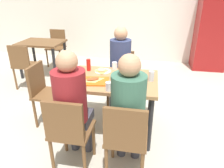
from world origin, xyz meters
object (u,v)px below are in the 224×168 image
person_far_side (120,62)px  background_chair_far (57,45)px  chair_near_right (126,137)px  paper_plate_near_edge (123,87)px  drink_fridge (213,28)px  tray_red_far (129,75)px  paper_plate_center (103,71)px  chair_near_left (69,130)px  tray_red_near (94,81)px  background_table (42,48)px  person_in_brown_jacket (128,106)px  pizza_slice_a (93,79)px  main_table (112,86)px  person_in_red (72,101)px  plastic_cup_a (115,66)px  pizza_slice_b (127,75)px  plastic_cup_c (79,71)px  plastic_cup_d (124,68)px  plastic_cup_b (109,86)px  chair_left_end (44,90)px  pizza_slice_d (123,85)px  foil_bundle (75,73)px  pizza_slice_c (102,70)px  chair_far_side (121,74)px  soda_can (151,76)px  condiment_bottle (89,65)px

person_far_side → background_chair_far: 2.58m
chair_near_right → paper_plate_near_edge: 0.62m
paper_plate_near_edge → drink_fridge: bearing=62.2°
tray_red_far → drink_fridge: (1.59, 2.73, 0.19)m
paper_plate_center → background_chair_far: bearing=127.4°
chair_near_left → person_far_side: bearing=78.9°
tray_red_near → background_table: size_ratio=0.40×
person_in_brown_jacket → pizza_slice_a: size_ratio=5.01×
main_table → person_in_red: 0.71m
plastic_cup_a → tray_red_near: bearing=-109.2°
chair_near_left → pizza_slice_b: 1.02m
plastic_cup_c → plastic_cup_d: bearing=19.7°
main_table → tray_red_far: (0.20, 0.12, 0.11)m
paper_plate_near_edge → plastic_cup_b: bearing=-139.3°
chair_left_end → pizza_slice_d: (1.11, -0.20, 0.26)m
pizza_slice_d → person_far_side: bearing=101.1°
plastic_cup_b → foil_bundle: same height
main_table → pizza_slice_d: size_ratio=4.77×
pizza_slice_c → plastic_cup_d: size_ratio=2.42×
person_far_side → paper_plate_near_edge: person_far_side is taller
pizza_slice_b → foil_bundle: foil_bundle is taller
main_table → foil_bundle: foil_bundle is taller
person_in_brown_jacket → plastic_cup_d: size_ratio=12.73×
chair_far_side → soda_can: 0.95m
paper_plate_near_edge → foil_bundle: size_ratio=2.20×
tray_red_far → pizza_slice_a: bearing=-149.2°
pizza_slice_c → plastic_cup_c: (-0.26, -0.16, 0.03)m
person_in_brown_jacket → background_table: size_ratio=1.41×
plastic_cup_b → condiment_bottle: size_ratio=0.62×
chair_far_side → pizza_slice_d: (0.17, -0.98, 0.26)m
pizza_slice_c → foil_bundle: (-0.29, -0.24, 0.03)m
person_in_red → pizza_slice_a: size_ratio=5.01×
pizza_slice_a → soda_can: bearing=11.7°
person_far_side → condiment_bottle: size_ratio=7.96×
chair_near_left → paper_plate_center: chair_near_left is taller
pizza_slice_c → condiment_bottle: condiment_bottle is taller
person_in_brown_jacket → soda_can: (0.20, 0.66, 0.05)m
plastic_cup_c → background_table: 2.16m
tray_red_near → pizza_slice_c: bearing=88.6°
main_table → plastic_cup_d: plastic_cup_d is taller
tray_red_far → plastic_cup_d: plastic_cup_d is taller
person_in_brown_jacket → person_far_side: bearing=102.3°
tray_red_near → pizza_slice_a: bearing=133.2°
plastic_cup_a → background_table: plastic_cup_a is taller
paper_plate_center → drink_fridge: size_ratio=0.12×
pizza_slice_c → background_table: size_ratio=0.27×
pizza_slice_d → background_chair_far: background_chair_far is taller
condiment_bottle → tray_red_near: bearing=-65.1°
plastic_cup_a → soda_can: bearing=-32.5°
person_in_brown_jacket → paper_plate_center: (-0.45, 0.86, -0.00)m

